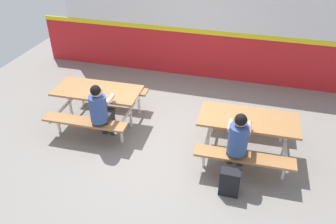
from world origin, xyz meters
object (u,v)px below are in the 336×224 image
at_px(picnic_table_right, 248,127).
at_px(student_nearer, 100,109).
at_px(picnic_table_left, 98,97).
at_px(student_further, 238,139).
at_px(backpack_dark, 230,182).

bearing_deg(picnic_table_right, student_nearer, -172.50).
relative_size(picnic_table_left, picnic_table_right, 1.00).
xyz_separation_m(picnic_table_left, student_nearer, (0.31, -0.55, 0.14)).
bearing_deg(student_further, picnic_table_right, 78.04).
relative_size(picnic_table_right, backpack_dark, 3.74).
bearing_deg(student_further, picnic_table_left, 163.97).
bearing_deg(picnic_table_right, student_further, -101.96).
bearing_deg(student_nearer, picnic_table_left, 119.82).
xyz_separation_m(picnic_table_left, student_further, (2.71, -0.78, 0.14)).
bearing_deg(backpack_dark, picnic_table_right, 81.81).
relative_size(picnic_table_left, backpack_dark, 3.74).
distance_m(picnic_table_left, picnic_table_right, 2.84).
distance_m(student_nearer, student_further, 2.40).
bearing_deg(backpack_dark, student_nearer, 163.93).
height_order(picnic_table_right, student_nearer, student_nearer).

